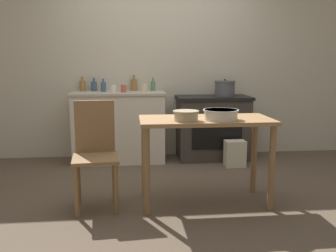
{
  "coord_description": "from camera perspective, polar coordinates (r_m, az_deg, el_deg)",
  "views": [
    {
      "loc": [
        -0.42,
        -3.62,
        1.31
      ],
      "look_at": [
        0.0,
        0.48,
        0.6
      ],
      "focal_mm": 40.0,
      "sensor_mm": 36.0,
      "label": 1
    }
  ],
  "objects": [
    {
      "name": "ground_plane",
      "position": [
        3.87,
        0.74,
        -9.95
      ],
      "size": [
        14.0,
        14.0,
        0.0
      ],
      "primitive_type": "plane",
      "color": "brown"
    },
    {
      "name": "wall_back",
      "position": [
        5.22,
        -1.26,
        9.46
      ],
      "size": [
        8.0,
        0.07,
        2.55
      ],
      "color": "beige",
      "rests_on": "ground_plane"
    },
    {
      "name": "counter_cabinet",
      "position": [
        4.97,
        -7.48,
        -0.1
      ],
      "size": [
        1.2,
        0.57,
        0.92
      ],
      "color": "beige",
      "rests_on": "ground_plane"
    },
    {
      "name": "stove",
      "position": [
        5.1,
        6.8,
        -0.2
      ],
      "size": [
        0.97,
        0.57,
        0.85
      ],
      "color": "#38332D",
      "rests_on": "ground_plane"
    },
    {
      "name": "work_table",
      "position": [
        3.43,
        5.71,
        -1.01
      ],
      "size": [
        1.19,
        0.57,
        0.8
      ],
      "color": "#997047",
      "rests_on": "ground_plane"
    },
    {
      "name": "chair",
      "position": [
        3.43,
        -11.0,
        -3.77
      ],
      "size": [
        0.43,
        0.43,
        0.96
      ],
      "rotation": [
        0.0,
        0.0,
        0.08
      ],
      "color": "olive",
      "rests_on": "ground_plane"
    },
    {
      "name": "flour_sack",
      "position": [
        4.78,
        10.15,
        -4.16
      ],
      "size": [
        0.25,
        0.18,
        0.33
      ],
      "primitive_type": "cube",
      "color": "beige",
      "rests_on": "ground_plane"
    },
    {
      "name": "stock_pot",
      "position": [
        5.06,
        8.64,
        5.69
      ],
      "size": [
        0.28,
        0.28,
        0.23
      ],
      "color": "#4C4C51",
      "rests_on": "stove"
    },
    {
      "name": "mixing_bowl_large",
      "position": [
        3.33,
        8.05,
        1.82
      ],
      "size": [
        0.31,
        0.31,
        0.09
      ],
      "color": "silver",
      "rests_on": "work_table"
    },
    {
      "name": "mixing_bowl_small",
      "position": [
        3.24,
        2.76,
        1.67
      ],
      "size": [
        0.23,
        0.23,
        0.09
      ],
      "color": "tan",
      "rests_on": "work_table"
    },
    {
      "name": "bottle_far_left",
      "position": [
        5.01,
        -9.81,
        5.94
      ],
      "size": [
        0.07,
        0.07,
        0.17
      ],
      "color": "#3D5675",
      "rests_on": "counter_cabinet"
    },
    {
      "name": "bottle_left",
      "position": [
        5.08,
        -2.3,
        6.16
      ],
      "size": [
        0.06,
        0.06,
        0.18
      ],
      "color": "#517F5B",
      "rests_on": "counter_cabinet"
    },
    {
      "name": "bottle_mid_left",
      "position": [
        5.11,
        -5.22,
        6.3
      ],
      "size": [
        0.08,
        0.08,
        0.21
      ],
      "color": "olive",
      "rests_on": "counter_cabinet"
    },
    {
      "name": "bottle_center_left",
      "position": [
        5.13,
        -11.2,
        6.01
      ],
      "size": [
        0.08,
        0.08,
        0.18
      ],
      "color": "#3D5675",
      "rests_on": "counter_cabinet"
    },
    {
      "name": "bottle_center",
      "position": [
        5.13,
        -12.89,
        6.03
      ],
      "size": [
        0.08,
        0.08,
        0.19
      ],
      "color": "olive",
      "rests_on": "counter_cabinet"
    },
    {
      "name": "cup_center_right",
      "position": [
        4.87,
        -8.31,
        5.64
      ],
      "size": [
        0.08,
        0.08,
        0.09
      ],
      "primitive_type": "cylinder",
      "color": "silver",
      "rests_on": "counter_cabinet"
    },
    {
      "name": "cup_mid_right",
      "position": [
        4.85,
        -3.63,
        5.74
      ],
      "size": [
        0.09,
        0.09,
        0.1
      ],
      "primitive_type": "cylinder",
      "color": "beige",
      "rests_on": "counter_cabinet"
    },
    {
      "name": "cup_right",
      "position": [
        4.87,
        -6.79,
        5.7
      ],
      "size": [
        0.07,
        0.07,
        0.1
      ],
      "primitive_type": "cylinder",
      "color": "#B74C42",
      "rests_on": "counter_cabinet"
    }
  ]
}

